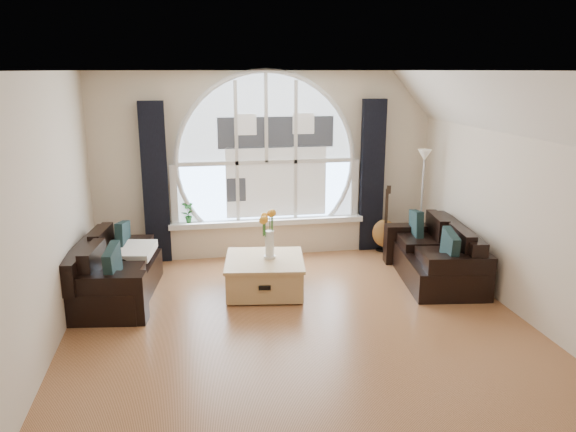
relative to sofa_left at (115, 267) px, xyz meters
The scene contains 21 objects.
ground 2.47m from the sofa_left, 32.62° to the right, with size 5.00×5.50×0.01m, color brown.
ceiling 3.35m from the sofa_left, 32.62° to the right, with size 5.00×5.50×0.01m, color silver.
wall_back 2.68m from the sofa_left, 35.04° to the left, with size 5.00×0.01×2.70m, color beige.
wall_front 4.65m from the sofa_left, 63.22° to the right, with size 5.00×0.01×2.70m, color beige.
wall_left 1.68m from the sofa_left, 108.93° to the right, with size 0.01×5.50×2.70m, color beige.
wall_right 4.83m from the sofa_left, 16.09° to the right, with size 0.01×5.50×2.70m, color beige.
attic_slope 4.86m from the sofa_left, 17.16° to the right, with size 0.92×5.50×0.72m, color silver.
arched_window 2.77m from the sofa_left, 34.48° to the left, with size 2.60×0.06×2.15m, color silver.
window_sill 2.45m from the sofa_left, 33.13° to the left, with size 2.90×0.22×0.08m, color white.
window_frame 2.76m from the sofa_left, 33.91° to the left, with size 2.76×0.08×2.15m, color white.
neighbor_house 2.83m from the sofa_left, 32.34° to the left, with size 1.70×0.02×1.50m, color silver.
curtain_left 1.58m from the sofa_left, 71.14° to the left, with size 0.35×0.12×2.30m, color black.
curtain_right 3.95m from the sofa_left, 19.85° to the left, with size 0.35×0.12×2.30m, color black.
sofa_left is the anchor object (origin of this frame).
sofa_right 4.07m from the sofa_left, ahead, with size 0.82×1.63×0.73m, color black.
coffee_chest 1.82m from the sofa_left, ahead, with size 0.96×0.96×0.47m, color tan.
throw_blanket 0.35m from the sofa_left, 60.14° to the left, with size 0.55×0.55×0.10m, color silver.
vase_flowers 1.92m from the sofa_left, ahead, with size 0.24×0.24×0.70m, color white.
floor_lamp 4.39m from the sofa_left, 11.57° to the left, with size 0.24×0.24×1.60m, color #B2B2B2.
guitar 3.98m from the sofa_left, 16.41° to the left, with size 0.36×0.24×1.06m, color brown.
potted_plant 1.64m from the sofa_left, 56.50° to the left, with size 0.17×0.12×0.33m, color #1E6023.
Camera 1 is at (-1.11, -5.30, 2.71)m, focal length 34.70 mm.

